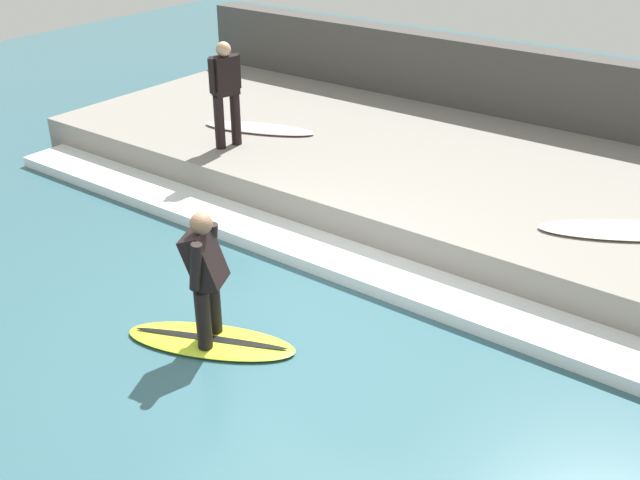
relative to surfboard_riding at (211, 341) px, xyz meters
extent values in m
plane|color=#335B66|center=(0.47, -0.34, -0.03)|extent=(28.00, 28.00, 0.00)
cube|color=gray|center=(4.63, -0.34, 0.23)|extent=(4.40, 12.59, 0.52)
cube|color=#474442|center=(7.08, -0.34, 0.79)|extent=(0.50, 13.22, 1.63)
cube|color=white|center=(2.07, -0.34, 0.04)|extent=(0.74, 11.96, 0.15)
ellipsoid|color=#BFE02D|center=(0.00, 0.00, 0.00)|extent=(1.23, 1.83, 0.06)
ellipsoid|color=black|center=(0.00, 0.00, 0.03)|extent=(0.74, 1.51, 0.01)
cylinder|color=black|center=(0.13, 0.06, 0.34)|extent=(0.15, 0.15, 0.63)
cylinder|color=black|center=(-0.13, -0.06, 0.34)|extent=(0.15, 0.15, 0.63)
cube|color=black|center=(0.00, 0.00, 0.94)|extent=(0.48, 0.49, 0.60)
sphere|color=#846047|center=(0.00, 0.00, 1.31)|extent=(0.21, 0.21, 0.21)
cylinder|color=black|center=(0.19, 0.08, 0.97)|extent=(0.11, 0.18, 0.50)
cylinder|color=black|center=(-0.19, -0.08, 0.97)|extent=(0.11, 0.18, 0.50)
cylinder|color=black|center=(3.38, 2.67, 0.87)|extent=(0.15, 0.15, 0.77)
cylinder|color=black|center=(3.12, 2.75, 0.87)|extent=(0.15, 0.15, 0.77)
cube|color=black|center=(3.25, 2.71, 1.54)|extent=(0.40, 0.30, 0.55)
sphere|color=tan|center=(3.25, 2.71, 1.91)|extent=(0.21, 0.21, 0.21)
cylinder|color=black|center=(3.45, 2.66, 1.57)|extent=(0.10, 0.10, 0.48)
cylinder|color=black|center=(3.05, 2.77, 1.57)|extent=(0.10, 0.10, 0.48)
ellipsoid|color=beige|center=(4.05, 2.81, 0.52)|extent=(1.06, 1.85, 0.06)
ellipsoid|color=beige|center=(3.85, -2.80, 0.52)|extent=(1.47, 1.91, 0.06)
camera|label=1|loc=(-4.29, -4.53, 4.36)|focal=42.00mm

